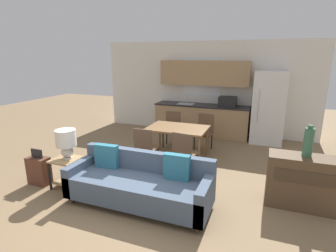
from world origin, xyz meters
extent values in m
plane|color=#7F6647|center=(0.00, 0.00, 0.00)|extent=(20.00, 20.00, 0.00)
cube|color=silver|center=(0.00, 4.63, 1.35)|extent=(6.40, 0.06, 2.70)
cube|color=white|center=(-0.10, 4.59, 1.66)|extent=(1.09, 0.01, 1.13)
cube|color=tan|center=(0.00, 4.29, 0.43)|extent=(2.71, 0.62, 0.86)
cube|color=#232326|center=(0.00, 4.29, 0.88)|extent=(2.74, 0.65, 0.04)
cube|color=#B2B5B7|center=(-0.48, 4.24, 0.90)|extent=(0.48, 0.36, 0.01)
cylinder|color=#B7BABC|center=(-0.48, 4.41, 1.02)|extent=(0.02, 0.02, 0.24)
cube|color=tan|center=(0.00, 4.43, 1.80)|extent=(2.57, 0.34, 0.70)
cube|color=black|center=(0.74, 4.24, 1.04)|extent=(0.48, 0.36, 0.28)
cube|color=white|center=(1.82, 4.21, 0.95)|extent=(0.81, 0.75, 1.90)
cylinder|color=silver|center=(1.58, 3.81, 1.05)|extent=(0.02, 0.02, 0.86)
cube|color=brown|center=(-0.04, 2.23, 0.71)|extent=(1.31, 0.88, 0.04)
cylinder|color=brown|center=(-0.64, 1.85, 0.35)|extent=(0.05, 0.05, 0.69)
cylinder|color=brown|center=(0.55, 1.85, 0.35)|extent=(0.05, 0.05, 0.69)
cylinder|color=brown|center=(-0.64, 2.61, 0.35)|extent=(0.05, 0.05, 0.69)
cylinder|color=brown|center=(0.55, 2.61, 0.35)|extent=(0.05, 0.05, 0.69)
cylinder|color=#3D2D1E|center=(-1.00, -0.16, 0.05)|extent=(0.05, 0.05, 0.10)
cylinder|color=#3D2D1E|center=(1.06, -0.16, 0.05)|extent=(0.05, 0.05, 0.10)
cylinder|color=#3D2D1E|center=(-1.00, 0.48, 0.05)|extent=(0.05, 0.05, 0.10)
cylinder|color=#3D2D1E|center=(1.06, 0.48, 0.05)|extent=(0.05, 0.05, 0.10)
cube|color=#47566B|center=(0.03, 0.16, 0.28)|extent=(2.25, 0.80, 0.35)
cube|color=#47566B|center=(0.03, 0.49, 0.44)|extent=(2.25, 0.14, 0.68)
cube|color=#47566B|center=(-1.03, 0.16, 0.35)|extent=(0.14, 0.80, 0.49)
cube|color=#47566B|center=(1.09, 0.16, 0.35)|extent=(0.14, 0.80, 0.49)
cube|color=teal|center=(-0.65, 0.36, 0.65)|extent=(0.41, 0.14, 0.40)
cube|color=teal|center=(0.59, 0.36, 0.65)|extent=(0.40, 0.13, 0.40)
cube|color=tan|center=(-1.43, 0.25, 0.52)|extent=(0.45, 0.45, 0.03)
cube|color=tan|center=(-1.43, 0.25, 0.12)|extent=(0.40, 0.40, 0.02)
cube|color=black|center=(-1.63, 0.05, 0.25)|extent=(0.03, 0.03, 0.50)
cube|color=black|center=(-1.23, 0.05, 0.25)|extent=(0.03, 0.03, 0.50)
cube|color=black|center=(-1.63, 0.45, 0.25)|extent=(0.03, 0.03, 0.50)
cube|color=black|center=(-1.23, 0.45, 0.25)|extent=(0.03, 0.03, 0.50)
cylinder|color=silver|center=(-1.41, 0.28, 0.54)|extent=(0.16, 0.16, 0.02)
sphere|color=silver|center=(-1.41, 0.28, 0.66)|extent=(0.21, 0.21, 0.21)
cylinder|color=white|center=(-1.41, 0.28, 0.90)|extent=(0.35, 0.35, 0.29)
cube|color=brown|center=(2.38, 1.03, 0.41)|extent=(1.02, 0.43, 0.82)
cube|color=#413020|center=(2.38, 0.81, 0.58)|extent=(0.81, 0.01, 0.20)
cylinder|color=#336047|center=(2.39, 1.06, 1.04)|extent=(0.14, 0.14, 0.43)
cylinder|color=#336047|center=(2.39, 1.06, 1.27)|extent=(0.08, 0.08, 0.05)
cube|color=brown|center=(0.38, 1.53, 0.42)|extent=(0.47, 0.47, 0.04)
cube|color=brown|center=(0.35, 1.33, 0.66)|extent=(0.40, 0.08, 0.44)
cylinder|color=black|center=(0.57, 1.67, 0.20)|extent=(0.03, 0.03, 0.40)
cylinder|color=black|center=(0.23, 1.72, 0.20)|extent=(0.03, 0.03, 0.40)
cylinder|color=black|center=(0.52, 1.33, 0.20)|extent=(0.03, 0.03, 0.40)
cylinder|color=black|center=(0.19, 1.38, 0.20)|extent=(0.03, 0.03, 0.40)
cube|color=brown|center=(0.38, 2.97, 0.42)|extent=(0.45, 0.45, 0.04)
cube|color=brown|center=(0.39, 3.17, 0.66)|extent=(0.40, 0.06, 0.44)
cylinder|color=black|center=(0.19, 2.82, 0.20)|extent=(0.03, 0.03, 0.40)
cylinder|color=black|center=(0.53, 2.79, 0.20)|extent=(0.03, 0.03, 0.40)
cylinder|color=black|center=(0.22, 3.16, 0.20)|extent=(0.03, 0.03, 0.40)
cylinder|color=black|center=(0.56, 3.13, 0.20)|extent=(0.03, 0.03, 0.40)
cube|color=brown|center=(-0.46, 1.52, 0.42)|extent=(0.43, 0.43, 0.04)
cube|color=brown|center=(-0.46, 1.33, 0.66)|extent=(0.40, 0.03, 0.44)
cylinder|color=black|center=(-0.29, 1.70, 0.20)|extent=(0.03, 0.03, 0.40)
cylinder|color=black|center=(-0.63, 1.69, 0.20)|extent=(0.03, 0.03, 0.40)
cylinder|color=black|center=(-0.29, 1.36, 0.20)|extent=(0.03, 0.03, 0.40)
cylinder|color=black|center=(-0.63, 1.35, 0.20)|extent=(0.03, 0.03, 0.40)
cube|color=brown|center=(-0.46, 2.96, 0.42)|extent=(0.46, 0.46, 0.04)
cube|color=brown|center=(-0.48, 3.16, 0.66)|extent=(0.40, 0.07, 0.44)
cylinder|color=black|center=(-0.61, 2.78, 0.20)|extent=(0.03, 0.03, 0.40)
cylinder|color=black|center=(-0.28, 2.81, 0.20)|extent=(0.03, 0.03, 0.40)
cylinder|color=black|center=(-0.65, 3.12, 0.20)|extent=(0.03, 0.03, 0.40)
cylinder|color=black|center=(-0.31, 3.15, 0.20)|extent=(0.03, 0.03, 0.40)
cube|color=brown|center=(-1.99, 0.15, 0.25)|extent=(0.40, 0.22, 0.51)
cube|color=black|center=(-1.99, 0.15, 0.59)|extent=(0.24, 0.02, 0.16)
camera|label=1|loc=(1.77, -3.10, 2.26)|focal=28.00mm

